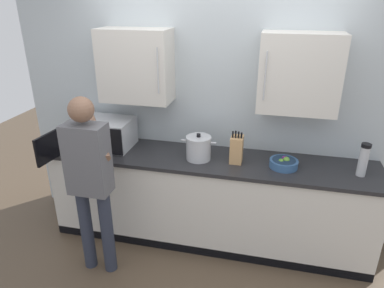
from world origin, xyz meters
The scene contains 9 objects.
ground_plane centered at (0.00, 0.00, 0.00)m, with size 9.19×9.19×0.00m, color #4C3D2D.
back_wall_tiled centered at (0.00, 0.99, 1.42)m, with size 4.05×0.44×2.68m.
counter_unit centered at (0.00, 0.68, 0.45)m, with size 3.11×0.63×0.91m.
microwave_oven centered at (-1.12, 0.71, 1.05)m, with size 0.64×0.81×0.28m.
thermos_flask centered at (1.32, 0.65, 1.06)m, with size 0.08×0.08×0.29m.
stock_pot centered at (-0.09, 0.64, 1.02)m, with size 0.33×0.23×0.25m.
knife_block centered at (0.26, 0.67, 1.03)m, with size 0.11×0.15×0.31m.
fruit_bowl centered at (0.68, 0.65, 0.95)m, with size 0.25×0.25×0.10m.
person_figure centered at (-0.88, 0.04, 0.97)m, with size 0.44×0.51×1.63m.
Camera 1 is at (0.53, -2.25, 2.34)m, focal length 32.76 mm.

